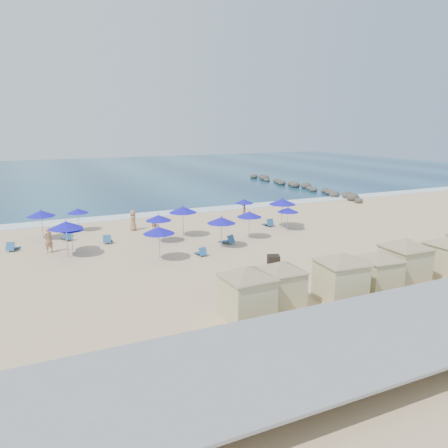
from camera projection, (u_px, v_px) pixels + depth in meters
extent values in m
plane|color=#D3B086|center=(216.00, 256.00, 30.19)|extent=(160.00, 160.00, 0.00)
cube|color=navy|center=(92.00, 175.00, 78.78)|extent=(160.00, 80.00, 0.06)
cube|color=white|center=(153.00, 214.00, 43.88)|extent=(160.00, 2.50, 0.08)
cube|color=gray|center=(339.00, 325.00, 18.58)|extent=(160.00, 2.20, 1.10)
cube|color=gray|center=(395.00, 343.00, 15.80)|extent=(160.00, 4.00, 0.12)
ellipsoid|color=#312D29|center=(359.00, 201.00, 50.37)|extent=(1.00, 1.00, 0.65)
ellipsoid|color=#312D29|center=(353.00, 197.00, 51.87)|extent=(1.48, 1.48, 0.96)
ellipsoid|color=#312D29|center=(348.00, 195.00, 53.40)|extent=(1.40, 1.40, 0.91)
ellipsoid|color=#312D29|center=(334.00, 194.00, 54.38)|extent=(1.32, 1.32, 0.86)
ellipsoid|color=#312D29|center=(330.00, 193.00, 55.91)|extent=(1.24, 1.24, 0.81)
ellipsoid|color=#312D29|center=(325.00, 191.00, 57.43)|extent=(1.16, 1.16, 0.75)
ellipsoid|color=#312D29|center=(313.00, 190.00, 58.42)|extent=(1.08, 1.08, 0.70)
ellipsoid|color=#312D29|center=(310.00, 188.00, 59.95)|extent=(1.00, 1.00, 0.65)
ellipsoid|color=#312D29|center=(306.00, 186.00, 61.44)|extent=(1.48, 1.48, 0.96)
ellipsoid|color=#312D29|center=(295.00, 185.00, 62.42)|extent=(1.40, 1.40, 0.91)
ellipsoid|color=#312D29|center=(292.00, 184.00, 63.95)|extent=(1.32, 1.32, 0.86)
ellipsoid|color=#312D29|center=(282.00, 183.00, 64.94)|extent=(1.24, 1.24, 0.81)
ellipsoid|color=#312D29|center=(279.00, 182.00, 66.46)|extent=(1.16, 1.16, 0.75)
ellipsoid|color=#312D29|center=(276.00, 181.00, 67.99)|extent=(1.08, 1.08, 0.70)
ellipsoid|color=#312D29|center=(267.00, 180.00, 68.98)|extent=(1.00, 1.00, 0.65)
ellipsoid|color=#312D29|center=(265.00, 178.00, 70.47)|extent=(1.48, 1.48, 0.96)
ellipsoid|color=#312D29|center=(263.00, 177.00, 72.00)|extent=(1.40, 1.40, 0.91)
ellipsoid|color=#312D29|center=(254.00, 176.00, 72.98)|extent=(1.32, 1.32, 0.86)
cube|color=black|center=(273.00, 261.00, 27.73)|extent=(1.00, 1.00, 0.76)
cube|color=#C4B786|center=(247.00, 298.00, 20.20)|extent=(2.14, 2.14, 2.06)
cube|color=#948060|center=(247.00, 277.00, 19.97)|extent=(2.25, 2.25, 0.08)
pyramid|color=#948060|center=(247.00, 266.00, 19.85)|extent=(4.52, 4.52, 0.52)
cube|color=#C4B786|center=(281.00, 289.00, 21.55)|extent=(1.96, 1.96, 1.90)
cube|color=#948060|center=(281.00, 271.00, 21.34)|extent=(2.06, 2.06, 0.08)
pyramid|color=#948060|center=(282.00, 261.00, 21.24)|extent=(4.16, 4.16, 0.47)
cube|color=#C4B786|center=(340.00, 282.00, 22.25)|extent=(2.25, 2.25, 2.09)
cube|color=#948060|center=(341.00, 262.00, 22.01)|extent=(2.37, 2.37, 0.08)
pyramid|color=#948060|center=(342.00, 252.00, 21.90)|extent=(4.56, 4.56, 0.52)
cube|color=#C4B786|center=(379.00, 276.00, 23.46)|extent=(2.01, 2.01, 1.86)
cube|color=#948060|center=(380.00, 259.00, 23.25)|extent=(2.11, 2.11, 0.07)
pyramid|color=#948060|center=(381.00, 251.00, 23.15)|extent=(4.07, 4.07, 0.47)
cube|color=#C4B786|center=(404.00, 265.00, 24.72)|extent=(2.21, 2.21, 2.14)
cube|color=#948060|center=(406.00, 247.00, 24.48)|extent=(2.32, 2.32, 0.09)
pyramid|color=#948060|center=(407.00, 238.00, 24.36)|extent=(4.69, 4.69, 0.54)
cube|color=#C4B786|center=(445.00, 260.00, 26.05)|extent=(2.06, 2.06, 1.95)
cube|color=#948060|center=(447.00, 244.00, 25.83)|extent=(2.16, 2.16, 0.08)
pyramid|color=#948060|center=(448.00, 236.00, 25.72)|extent=(4.27, 4.27, 0.49)
cylinder|color=#A5A8AD|center=(67.00, 243.00, 29.60)|extent=(0.05, 0.05, 2.09)
cone|color=#1611B8|center=(66.00, 225.00, 29.33)|extent=(2.31, 2.31, 0.49)
sphere|color=#1611B8|center=(65.00, 221.00, 29.26)|extent=(0.09, 0.09, 0.09)
cylinder|color=#A5A8AD|center=(42.00, 228.00, 34.14)|extent=(0.05, 0.05, 1.95)
cone|color=#1611B8|center=(41.00, 213.00, 33.88)|extent=(2.16, 2.16, 0.46)
sphere|color=#1611B8|center=(41.00, 210.00, 33.82)|extent=(0.08, 0.08, 0.08)
cylinder|color=#A5A8AD|center=(72.00, 241.00, 30.86)|extent=(0.04, 0.04, 1.64)
cone|color=#1611B8|center=(71.00, 228.00, 30.64)|extent=(1.81, 1.81, 0.39)
sphere|color=#1611B8|center=(71.00, 224.00, 30.59)|extent=(0.07, 0.07, 0.07)
cylinder|color=#A5A8AD|center=(79.00, 222.00, 36.92)|extent=(0.04, 0.04, 1.63)
cone|color=#1611B8|center=(78.00, 211.00, 36.70)|extent=(1.80, 1.80, 0.39)
sphere|color=#1611B8|center=(78.00, 208.00, 36.65)|extent=(0.07, 0.07, 0.07)
cylinder|color=#A5A8AD|center=(159.00, 232.00, 33.21)|extent=(0.05, 0.05, 1.82)
cone|color=#1611B8|center=(158.00, 218.00, 32.97)|extent=(2.01, 2.01, 0.43)
sphere|color=#1611B8|center=(158.00, 214.00, 32.91)|extent=(0.08, 0.08, 0.08)
cylinder|color=#A5A8AD|center=(159.00, 247.00, 28.83)|extent=(0.05, 0.05, 1.93)
cone|color=#1611B8|center=(159.00, 230.00, 28.58)|extent=(2.13, 2.13, 0.46)
sphere|color=#1611B8|center=(159.00, 226.00, 28.52)|extent=(0.08, 0.08, 0.08)
cylinder|color=#A5A8AD|center=(183.00, 224.00, 35.02)|extent=(0.05, 0.05, 2.07)
cone|color=#1611B8|center=(183.00, 209.00, 34.75)|extent=(2.29, 2.29, 0.49)
sphere|color=#1611B8|center=(183.00, 206.00, 34.68)|extent=(0.09, 0.09, 0.09)
cylinder|color=#A5A8AD|center=(249.00, 228.00, 34.47)|extent=(0.05, 0.05, 1.82)
cone|color=#1611B8|center=(249.00, 214.00, 34.23)|extent=(2.01, 2.01, 0.43)
sphere|color=#1611B8|center=(249.00, 211.00, 34.17)|extent=(0.08, 0.08, 0.08)
cylinder|color=#A5A8AD|center=(244.00, 211.00, 41.50)|extent=(0.04, 0.04, 1.62)
cone|color=#1611B8|center=(244.00, 201.00, 41.29)|extent=(1.79, 1.79, 0.38)
sphere|color=#1611B8|center=(244.00, 199.00, 41.23)|extent=(0.07, 0.07, 0.07)
cylinder|color=#A5A8AD|center=(282.00, 216.00, 38.12)|extent=(0.06, 0.06, 2.15)
cone|color=#1611B8|center=(282.00, 202.00, 37.83)|extent=(2.37, 2.37, 0.51)
sphere|color=#1611B8|center=(283.00, 198.00, 37.76)|extent=(0.09, 0.09, 0.09)
cylinder|color=#A5A8AD|center=(288.00, 221.00, 37.21)|extent=(0.04, 0.04, 1.64)
cone|color=#1611B8|center=(288.00, 210.00, 36.99)|extent=(1.82, 1.82, 0.39)
sphere|color=#1611B8|center=(288.00, 207.00, 36.94)|extent=(0.07, 0.07, 0.07)
cylinder|color=#A5A8AD|center=(221.00, 235.00, 31.85)|extent=(0.05, 0.05, 1.92)
cone|color=#1611B8|center=(221.00, 220.00, 31.60)|extent=(2.13, 2.13, 0.46)
sphere|color=#1611B8|center=(221.00, 216.00, 31.54)|extent=(0.08, 0.08, 0.08)
cube|color=#26558C|center=(13.00, 248.00, 31.56)|extent=(0.99, 1.37, 0.34)
cube|color=#26558C|center=(10.00, 246.00, 30.99)|extent=(0.67, 0.53, 0.60)
cube|color=#26558C|center=(66.00, 238.00, 34.36)|extent=(0.83, 1.37, 0.35)
cube|color=#26558C|center=(68.00, 236.00, 33.88)|extent=(0.66, 0.46, 0.62)
cube|color=#26558C|center=(108.00, 240.00, 33.56)|extent=(0.88, 1.33, 0.34)
cube|color=#26558C|center=(107.00, 239.00, 33.01)|extent=(0.64, 0.48, 0.59)
cube|color=#26558C|center=(200.00, 253.00, 30.36)|extent=(0.56, 1.14, 0.31)
cube|color=#26558C|center=(203.00, 251.00, 29.90)|extent=(0.54, 0.32, 0.55)
cube|color=#26558C|center=(226.00, 241.00, 33.35)|extent=(0.99, 1.38, 0.35)
cube|color=#26558C|center=(231.00, 239.00, 32.93)|extent=(0.67, 0.53, 0.61)
cube|color=#26558C|center=(267.00, 224.00, 39.11)|extent=(0.62, 1.27, 0.34)
cube|color=#26558C|center=(270.00, 222.00, 38.58)|extent=(0.60, 0.36, 0.61)
imported|color=#A6805C|center=(48.00, 240.00, 30.75)|extent=(0.80, 0.70, 1.84)
imported|color=#A6805C|center=(155.00, 227.00, 35.20)|extent=(0.81, 0.92, 1.59)
imported|color=#A6805C|center=(244.00, 210.00, 41.61)|extent=(1.10, 1.30, 1.75)
imported|color=#A6805C|center=(133.00, 220.00, 37.25)|extent=(0.91, 1.03, 1.76)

